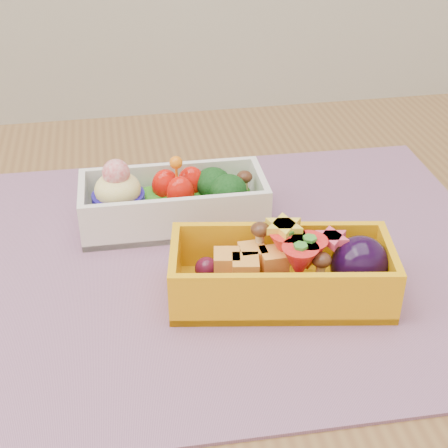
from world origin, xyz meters
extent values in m
cube|color=brown|center=(0.00, 0.00, 0.73)|extent=(1.20, 0.80, 0.04)
cube|color=gray|center=(-0.05, 0.01, 0.75)|extent=(0.58, 0.45, 0.00)
cube|color=silver|center=(-0.08, 0.09, 0.78)|extent=(0.19, 0.09, 0.05)
ellipsoid|color=green|center=(-0.08, 0.09, 0.77)|extent=(0.18, 0.07, 0.02)
cylinder|color=#1E128E|center=(-0.13, 0.09, 0.78)|extent=(0.05, 0.05, 0.03)
sphere|color=red|center=(-0.13, 0.09, 0.82)|extent=(0.03, 0.03, 0.03)
ellipsoid|color=red|center=(-0.08, 0.10, 0.79)|extent=(0.03, 0.02, 0.04)
ellipsoid|color=red|center=(-0.07, 0.08, 0.79)|extent=(0.03, 0.02, 0.04)
ellipsoid|color=red|center=(-0.06, 0.10, 0.79)|extent=(0.03, 0.02, 0.04)
sphere|color=orange|center=(-0.07, 0.09, 0.82)|extent=(0.01, 0.01, 0.01)
ellipsoid|color=black|center=(-0.04, 0.10, 0.79)|extent=(0.04, 0.04, 0.03)
ellipsoid|color=black|center=(-0.02, 0.08, 0.79)|extent=(0.04, 0.04, 0.03)
ellipsoid|color=#3F2111|center=(0.00, 0.09, 0.80)|extent=(0.02, 0.02, 0.01)
cube|color=#E8A00B|center=(0.00, -0.05, 0.78)|extent=(0.21, 0.12, 0.05)
ellipsoid|color=#4E0E26|center=(-0.04, -0.05, 0.77)|extent=(0.11, 0.07, 0.02)
cube|color=orange|center=(-0.03, -0.04, 0.79)|extent=(0.06, 0.05, 0.02)
cone|color=red|center=(0.01, -0.04, 0.80)|extent=(0.04, 0.04, 0.03)
cone|color=red|center=(0.02, -0.06, 0.80)|extent=(0.04, 0.04, 0.03)
cone|color=red|center=(0.01, -0.07, 0.80)|extent=(0.04, 0.04, 0.03)
cylinder|color=yellow|center=(0.01, -0.03, 0.82)|extent=(0.04, 0.04, 0.01)
cylinder|color=#E53F5B|center=(0.05, -0.05, 0.81)|extent=(0.03, 0.03, 0.01)
ellipsoid|color=#3F2111|center=(-0.01, -0.03, 0.79)|extent=(0.02, 0.02, 0.01)
ellipsoid|color=#3F2111|center=(0.03, -0.07, 0.79)|extent=(0.02, 0.02, 0.01)
ellipsoid|color=black|center=(0.07, -0.06, 0.79)|extent=(0.05, 0.05, 0.06)
camera|label=1|loc=(-0.13, -0.50, 1.12)|focal=52.54mm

